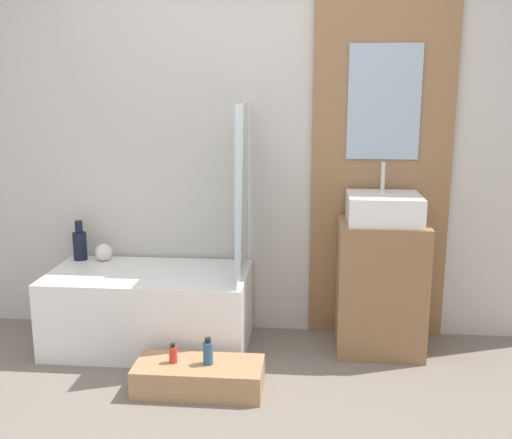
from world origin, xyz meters
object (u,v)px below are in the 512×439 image
Objects in this scene: wooden_step_bench at (199,377)px; bathtub at (150,309)px; sink at (384,208)px; vase_tall_dark at (80,244)px; vase_round_light at (104,252)px; bottle_soap_primary at (173,354)px; bottle_soap_secondary at (208,352)px.

bathtub is at bearing 127.02° from wooden_step_bench.
vase_tall_dark is at bearing 175.71° from sink.
sink is at bearing -4.31° from vase_round_light.
bathtub is at bearing -23.91° from vase_tall_dark.
bottle_soap_primary is (0.27, -0.54, -0.04)m from bathtub.
vase_tall_dark reaches higher than bathtub.
sink is at bearing 33.08° from bottle_soap_secondary.
bottle_soap_primary is 0.73× the size of bottle_soap_secondary.
vase_tall_dark is 1.17m from bottle_soap_primary.
bathtub reaches higher than wooden_step_bench.
bottle_soap_primary is at bearing 180.00° from wooden_step_bench.
wooden_step_bench is 6.32× the size of bottle_soap_primary.
bathtub is 8.26× the size of bottle_soap_secondary.
vase_round_light is (-1.77, 0.13, -0.35)m from sink.
sink reaches higher than vase_tall_dark.
bathtub reaches higher than bottle_soap_secondary.
vase_tall_dark is at bearing 175.90° from vase_round_light.
vase_round_light is at bearing 135.18° from wooden_step_bench.
sink reaches higher than vase_round_light.
vase_tall_dark reaches higher than vase_round_light.
vase_tall_dark is 2.32× the size of vase_round_light.
sink is at bearing 31.73° from wooden_step_bench.
vase_round_light is at bearing 129.56° from bottle_soap_primary.
sink is 3.82× the size of vase_round_light.
wooden_step_bench is 1.60× the size of sink.
bottle_soap_primary is at bearing 180.00° from bottle_soap_secondary.
bottle_soap_primary is (-0.14, 0.00, 0.13)m from wooden_step_bench.
bottle_soap_primary reaches higher than wooden_step_bench.
vase_round_light is 0.76× the size of bottle_soap_secondary.
wooden_step_bench is at bearing -52.98° from bathtub.
vase_tall_dark is 0.17m from vase_round_light.
wooden_step_bench is 1.17m from vase_round_light.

